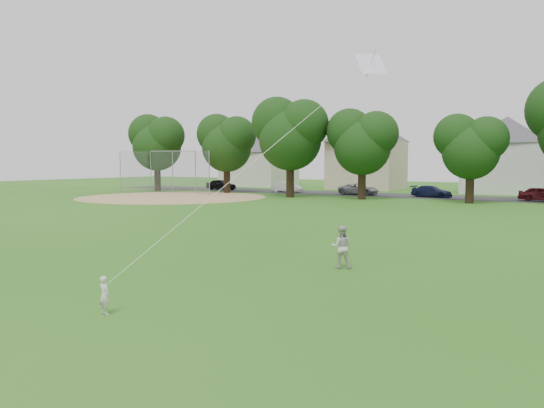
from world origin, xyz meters
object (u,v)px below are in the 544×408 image
Objects in this scene: toddler at (104,295)px; kite at (256,160)px; older_boy at (341,247)px; baseball_backstop at (170,172)px.

kite reaches higher than toddler.
older_boy is (2.32, 7.57, 0.25)m from toddler.
kite is (-0.60, -4.02, 2.77)m from older_boy.
kite is 0.96× the size of baseball_backstop.
older_boy is 42.80m from baseball_backstop.
toddler is 4.97m from kite.
baseball_backstop is at bearing -64.98° from older_boy.
baseball_backstop reaches higher than toddler.
toddler is 7.92m from older_boy.
baseball_backstop is (-30.57, 34.91, 1.84)m from toddler.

